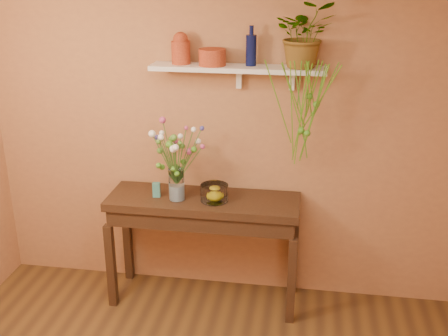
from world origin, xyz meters
The scene contains 13 objects.
room centered at (0.00, 0.00, 1.35)m, with size 4.04×4.04×2.70m.
sideboard centered at (-0.19, 1.74, 0.78)m, with size 1.51×0.49×0.92m.
wall_shelf centered at (0.06, 1.87, 1.92)m, with size 1.30×0.24×0.19m.
terracotta_jug centered at (-0.38, 1.89, 2.05)m, with size 0.19×0.19×0.24m.
terracotta_pot centered at (-0.14, 1.85, 2.00)m, with size 0.20×0.20×0.12m, color #AF4223.
blue_bottle centered at (0.15, 1.90, 2.06)m, with size 0.10×0.10×0.29m.
spider_plant centered at (0.53, 1.88, 2.17)m, with size 0.42×0.37×0.47m, color #43801F.
plant_fronds centered at (0.57, 1.72, 1.67)m, with size 0.53×0.28×0.79m.
glass_vase centered at (-0.39, 1.68, 1.03)m, with size 0.12×0.12×0.25m.
bouquet centered at (-0.40, 1.66, 1.35)m, with size 0.43×0.39×0.51m.
glass_bowl centered at (-0.10, 1.70, 0.98)m, with size 0.22×0.22×0.13m.
lemon centered at (-0.10, 1.71, 0.97)m, with size 0.09×0.09×0.09m, color yellow.
carton centered at (-0.56, 1.70, 0.98)m, with size 0.06×0.04×0.12m, color teal.
Camera 1 is at (0.59, -2.14, 2.66)m, focal length 44.03 mm.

